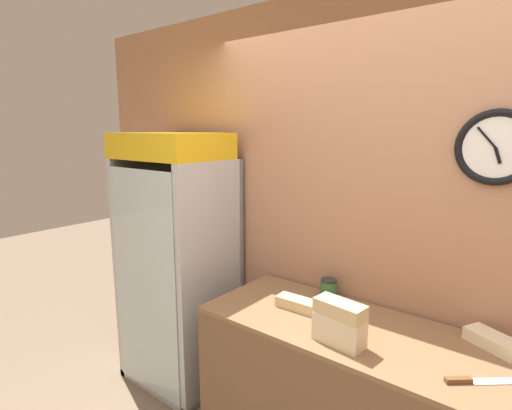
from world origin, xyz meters
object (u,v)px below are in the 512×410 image
(chefs_knife, at_px, (474,381))
(sandwich_flat_left, at_px, (297,304))
(beverage_cooler, at_px, (182,248))
(condiment_jar, at_px, (329,288))
(sandwich_stack_bottom, at_px, (339,337))
(sandwich_stack_middle, at_px, (339,323))
(sandwich_stack_top, at_px, (340,309))
(sandwich_flat_right, at_px, (494,342))

(chefs_knife, bearing_deg, sandwich_flat_left, 172.54)
(beverage_cooler, xyz_separation_m, condiment_jar, (1.13, 0.18, -0.08))
(beverage_cooler, xyz_separation_m, sandwich_stack_bottom, (1.43, -0.27, -0.10))
(chefs_knife, xyz_separation_m, condiment_jar, (-0.87, 0.38, 0.05))
(sandwich_stack_middle, distance_m, sandwich_stack_top, 0.07)
(sandwich_stack_top, bearing_deg, chefs_knife, 7.08)
(beverage_cooler, distance_m, sandwich_stack_bottom, 1.46)
(condiment_jar, bearing_deg, sandwich_stack_bottom, -56.24)
(beverage_cooler, distance_m, sandwich_flat_left, 1.08)
(sandwich_stack_top, xyz_separation_m, sandwich_flat_right, (0.59, 0.42, -0.15))
(sandwich_stack_bottom, relative_size, condiment_jar, 2.18)
(beverage_cooler, relative_size, chefs_knife, 6.85)
(sandwich_stack_bottom, bearing_deg, sandwich_flat_left, 151.84)
(beverage_cooler, relative_size, sandwich_flat_right, 6.83)
(sandwich_stack_middle, distance_m, condiment_jar, 0.54)
(beverage_cooler, relative_size, sandwich_stack_middle, 7.43)
(sandwich_stack_middle, distance_m, chefs_knife, 0.58)
(beverage_cooler, height_order, sandwich_stack_middle, beverage_cooler)
(chefs_knife, bearing_deg, beverage_cooler, 174.38)
(sandwich_flat_left, height_order, chefs_knife, sandwich_flat_left)
(beverage_cooler, bearing_deg, condiment_jar, 9.09)
(sandwich_flat_left, bearing_deg, chefs_knife, -7.46)
(sandwich_stack_top, relative_size, sandwich_flat_left, 1.02)
(sandwich_flat_left, distance_m, sandwich_flat_right, 0.98)
(sandwich_stack_bottom, distance_m, chefs_knife, 0.58)
(sandwich_flat_left, bearing_deg, condiment_jar, 76.84)
(sandwich_flat_left, bearing_deg, beverage_cooler, 175.97)
(chefs_knife, relative_size, condiment_jar, 2.35)
(sandwich_stack_bottom, height_order, sandwich_flat_left, sandwich_stack_bottom)
(sandwich_stack_bottom, distance_m, sandwich_stack_top, 0.14)
(sandwich_stack_top, relative_size, chefs_knife, 0.93)
(sandwich_stack_middle, bearing_deg, sandwich_flat_right, 35.55)
(sandwich_stack_middle, height_order, condiment_jar, sandwich_stack_middle)
(beverage_cooler, bearing_deg, sandwich_flat_left, -4.03)
(sandwich_flat_right, bearing_deg, beverage_cooler, -175.67)
(sandwich_stack_middle, bearing_deg, sandwich_stack_bottom, 0.00)
(sandwich_stack_bottom, relative_size, chefs_knife, 0.92)
(condiment_jar, bearing_deg, beverage_cooler, -170.91)
(sandwich_stack_top, bearing_deg, condiment_jar, 123.76)
(sandwich_stack_middle, bearing_deg, chefs_knife, 7.08)
(sandwich_flat_left, relative_size, condiment_jar, 2.16)
(beverage_cooler, xyz_separation_m, sandwich_flat_right, (2.02, 0.15, -0.11))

